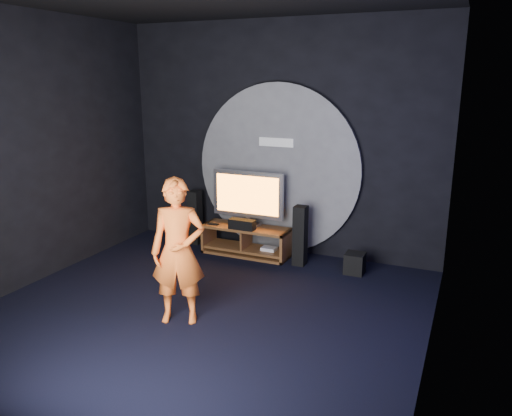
{
  "coord_description": "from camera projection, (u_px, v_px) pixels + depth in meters",
  "views": [
    {
      "loc": [
        2.73,
        -4.57,
        2.67
      ],
      "look_at": [
        0.26,
        1.05,
        1.05
      ],
      "focal_mm": 35.0,
      "sensor_mm": 36.0,
      "label": 1
    }
  ],
  "objects": [
    {
      "name": "floor",
      "position": [
        199.0,
        314.0,
        5.79
      ],
      "size": [
        5.0,
        5.0,
        0.0
      ],
      "primitive_type": "plane",
      "color": "black",
      "rests_on": "ground"
    },
    {
      "name": "back_wall",
      "position": [
        279.0,
        139.0,
        7.56
      ],
      "size": [
        5.0,
        0.04,
        3.5
      ],
      "primitive_type": "cube",
      "color": "black",
      "rests_on": "ground"
    },
    {
      "name": "left_wall",
      "position": [
        24.0,
        152.0,
        6.32
      ],
      "size": [
        0.04,
        5.0,
        3.5
      ],
      "primitive_type": "cube",
      "color": "black",
      "rests_on": "ground"
    },
    {
      "name": "right_wall",
      "position": [
        442.0,
        185.0,
        4.37
      ],
      "size": [
        0.04,
        5.0,
        3.5
      ],
      "primitive_type": "cube",
      "color": "black",
      "rests_on": "ground"
    },
    {
      "name": "wall_disc_panel",
      "position": [
        277.0,
        169.0,
        7.62
      ],
      "size": [
        2.6,
        0.11,
        2.6
      ],
      "color": "#515156",
      "rests_on": "ground"
    },
    {
      "name": "media_console",
      "position": [
        247.0,
        242.0,
        7.69
      ],
      "size": [
        1.35,
        0.45,
        0.45
      ],
      "color": "brown",
      "rests_on": "ground"
    },
    {
      "name": "tv",
      "position": [
        248.0,
        196.0,
        7.57
      ],
      "size": [
        1.14,
        0.22,
        0.85
      ],
      "color": "#AEAEB5",
      "rests_on": "media_console"
    },
    {
      "name": "center_speaker",
      "position": [
        242.0,
        224.0,
        7.48
      ],
      "size": [
        0.4,
        0.15,
        0.15
      ],
      "primitive_type": "cube",
      "color": "black",
      "rests_on": "media_console"
    },
    {
      "name": "remote",
      "position": [
        213.0,
        224.0,
        7.72
      ],
      "size": [
        0.18,
        0.05,
        0.02
      ],
      "primitive_type": "cube",
      "color": "black",
      "rests_on": "media_console"
    },
    {
      "name": "tower_speaker_left",
      "position": [
        195.0,
        217.0,
        8.16
      ],
      "size": [
        0.18,
        0.2,
        0.88
      ],
      "primitive_type": "cube",
      "color": "black",
      "rests_on": "ground"
    },
    {
      "name": "tower_speaker_right",
      "position": [
        300.0,
        236.0,
        7.22
      ],
      "size": [
        0.18,
        0.2,
        0.88
      ],
      "primitive_type": "cube",
      "color": "black",
      "rests_on": "ground"
    },
    {
      "name": "subwoofer",
      "position": [
        355.0,
        263.0,
        6.97
      ],
      "size": [
        0.26,
        0.26,
        0.29
      ],
      "primitive_type": "cube",
      "color": "black",
      "rests_on": "ground"
    },
    {
      "name": "player",
      "position": [
        178.0,
        252.0,
        5.45
      ],
      "size": [
        0.7,
        0.59,
        1.64
      ],
      "primitive_type": "imported",
      "rotation": [
        0.0,
        0.0,
        0.38
      ],
      "color": "orange",
      "rests_on": "ground"
    }
  ]
}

